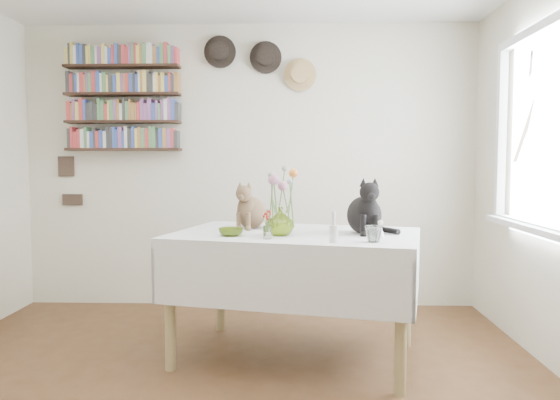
{
  "coord_description": "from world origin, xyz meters",
  "views": [
    {
      "loc": [
        0.43,
        -2.61,
        1.29
      ],
      "look_at": [
        0.32,
        0.81,
        1.05
      ],
      "focal_mm": 35.0,
      "sensor_mm": 36.0,
      "label": 1
    }
  ],
  "objects_px": {
    "dining_table": "(296,264)",
    "black_cat": "(364,205)",
    "tabby_cat": "(251,204)",
    "bookshelf_unit": "(123,99)",
    "flower_vase": "(281,221)"
  },
  "relations": [
    {
      "from": "black_cat",
      "to": "bookshelf_unit",
      "type": "bearing_deg",
      "value": 140.84
    },
    {
      "from": "tabby_cat",
      "to": "bookshelf_unit",
      "type": "relative_size",
      "value": 0.33
    },
    {
      "from": "dining_table",
      "to": "flower_vase",
      "type": "height_order",
      "value": "flower_vase"
    },
    {
      "from": "dining_table",
      "to": "flower_vase",
      "type": "relative_size",
      "value": 9.72
    },
    {
      "from": "dining_table",
      "to": "black_cat",
      "type": "distance_m",
      "value": 0.59
    },
    {
      "from": "black_cat",
      "to": "bookshelf_unit",
      "type": "height_order",
      "value": "bookshelf_unit"
    },
    {
      "from": "flower_vase",
      "to": "dining_table",
      "type": "bearing_deg",
      "value": 57.41
    },
    {
      "from": "dining_table",
      "to": "black_cat",
      "type": "bearing_deg",
      "value": -2.46
    },
    {
      "from": "dining_table",
      "to": "black_cat",
      "type": "height_order",
      "value": "black_cat"
    },
    {
      "from": "dining_table",
      "to": "black_cat",
      "type": "relative_size",
      "value": 4.74
    },
    {
      "from": "black_cat",
      "to": "flower_vase",
      "type": "xyz_separation_m",
      "value": [
        -0.53,
        -0.13,
        -0.09
      ]
    },
    {
      "from": "dining_table",
      "to": "bookshelf_unit",
      "type": "distance_m",
      "value": 2.31
    },
    {
      "from": "dining_table",
      "to": "tabby_cat",
      "type": "bearing_deg",
      "value": 141.99
    },
    {
      "from": "dining_table",
      "to": "bookshelf_unit",
      "type": "xyz_separation_m",
      "value": [
        -1.52,
        1.25,
        1.22
      ]
    },
    {
      "from": "dining_table",
      "to": "tabby_cat",
      "type": "height_order",
      "value": "tabby_cat"
    }
  ]
}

